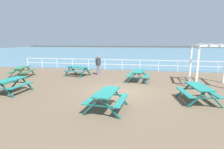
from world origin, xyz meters
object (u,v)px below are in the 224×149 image
Objects in this scene: picnic_table_mid_centre at (107,96)px; lattice_pergola at (213,55)px; picnic_table_corner at (22,69)px; picnic_table_near_left at (198,90)px; picnic_table_seaward at (11,82)px; picnic_table_far_left at (138,73)px; picnic_table_far_right at (78,69)px; visitor at (98,64)px.

lattice_pergola reaches higher than picnic_table_mid_centre.
lattice_pergola is at bearing -104.21° from picnic_table_corner.
picnic_table_near_left is 1.09× the size of picnic_table_seaward.
picnic_table_mid_centre is 0.98× the size of picnic_table_far_left.
picnic_table_far_right is 1.19× the size of picnic_table_seaward.
visitor is at bearing 39.54° from picnic_table_near_left.
lattice_pergola reaches higher than picnic_table_seaward.
picnic_table_far_right is 1.78m from visitor.
picnic_table_near_left and picnic_table_far_right have the same top height.
picnic_table_seaward is (-6.77, -4.31, 0.00)m from picnic_table_far_left.
visitor is (-3.51, 1.99, 0.36)m from picnic_table_far_left.
picnic_table_near_left is 9.63m from picnic_table_far_right.
picnic_table_corner is 0.77× the size of lattice_pergola.
picnic_table_far_left is 1.07× the size of picnic_table_seaward.
picnic_table_far_right is 0.80× the size of lattice_pergola.
picnic_table_mid_centre is 10.21m from picnic_table_corner.
picnic_table_seaward is 1.09× the size of visitor.
picnic_table_far_left is 0.93× the size of picnic_table_corner.
visitor is 8.59m from lattice_pergola.
picnic_table_corner is (-12.39, 4.05, 0.00)m from picnic_table_near_left.
lattice_pergola reaches higher than visitor.
picnic_table_near_left is 8.83m from visitor.
picnic_table_far_left is at bearing 2.69° from picnic_table_far_right.
picnic_table_seaward is at bearing -90.00° from picnic_table_far_right.
picnic_table_near_left is 0.73× the size of lattice_pergola.
picnic_table_near_left is 9.72m from picnic_table_seaward.
lattice_pergola is (5.70, 5.35, 1.41)m from picnic_table_mid_centre.
picnic_table_mid_centre is (-3.99, -1.75, 0.00)m from picnic_table_near_left.
lattice_pergola reaches higher than picnic_table_near_left.
picnic_table_corner is at bearing 59.66° from picnic_table_mid_centre.
picnic_table_mid_centre and picnic_table_corner have the same top height.
picnic_table_mid_centre is 0.92× the size of picnic_table_corner.
picnic_table_seaward is 0.67× the size of lattice_pergola.
visitor is at bearing -26.93° from picnic_table_seaward.
picnic_table_mid_centre is 0.71× the size of lattice_pergola.
picnic_table_near_left is 4.36m from picnic_table_mid_centre.
picnic_table_far_left is at bearing 177.89° from lattice_pergola.
picnic_table_near_left and picnic_table_seaward have the same top height.
picnic_table_mid_centre is at bearing 149.33° from visitor.
picnic_table_mid_centre is 5.86m from picnic_table_far_left.
lattice_pergola is (11.43, 3.89, 1.41)m from picnic_table_seaward.
picnic_table_corner is 1.25× the size of visitor.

